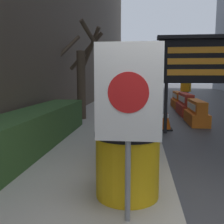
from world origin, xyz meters
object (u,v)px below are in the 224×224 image
at_px(jersey_barrier_orange_far, 177,101).
at_px(message_board, 201,61).
at_px(warning_sign, 128,103).
at_px(traffic_cone_near, 166,118).
at_px(barrel_drum_back, 131,133).
at_px(jersey_barrier_red_striped, 185,105).
at_px(jersey_barrier_orange_near, 196,113).
at_px(pedestrian_worker, 186,88).
at_px(barrel_drum_foreground, 127,164).
at_px(barrel_drum_middle, 131,145).
at_px(traffic_light_near_curb, 160,65).

bearing_deg(jersey_barrier_orange_far, message_board, -92.44).
xyz_separation_m(warning_sign, traffic_cone_near, (0.90, 5.64, -1.03)).
bearing_deg(barrel_drum_back, warning_sign, -88.53).
distance_m(barrel_drum_back, jersey_barrier_red_striped, 7.03).
xyz_separation_m(message_board, jersey_barrier_orange_near, (0.29, 1.71, -1.75)).
distance_m(barrel_drum_back, pedestrian_worker, 9.48).
distance_m(jersey_barrier_orange_far, traffic_cone_near, 6.31).
relative_size(barrel_drum_foreground, barrel_drum_middle, 1.00).
distance_m(message_board, pedestrian_worker, 6.62).
xyz_separation_m(message_board, traffic_cone_near, (-0.90, 0.50, -1.74)).
relative_size(barrel_drum_middle, traffic_cone_near, 1.11).
bearing_deg(jersey_barrier_orange_far, warning_sign, -100.01).
relative_size(warning_sign, jersey_barrier_orange_near, 1.06).
bearing_deg(message_board, traffic_light_near_curb, 91.57).
height_order(barrel_drum_middle, traffic_light_near_curb, traffic_light_near_curb).
height_order(barrel_drum_middle, jersey_barrier_orange_near, barrel_drum_middle).
distance_m(barrel_drum_foreground, jersey_barrier_orange_near, 6.57).
xyz_separation_m(barrel_drum_foreground, message_board, (1.84, 4.51, 1.56)).
xyz_separation_m(message_board, jersey_barrier_red_striped, (0.29, 4.08, -1.71)).
bearing_deg(warning_sign, jersey_barrier_red_striped, 77.23).
relative_size(warning_sign, message_board, 0.67).
bearing_deg(barrel_drum_back, traffic_light_near_curb, 84.00).
height_order(barrel_drum_middle, pedestrian_worker, pedestrian_worker).
distance_m(barrel_drum_foreground, warning_sign, 1.06).
bearing_deg(traffic_cone_near, message_board, -28.87).
bearing_deg(barrel_drum_middle, jersey_barrier_red_striped, 74.47).
height_order(warning_sign, jersey_barrier_orange_near, warning_sign).
bearing_deg(barrel_drum_back, message_board, 54.41).
bearing_deg(jersey_barrier_orange_near, pedestrian_worker, 85.39).
bearing_deg(warning_sign, pedestrian_worker, 77.99).
bearing_deg(jersey_barrier_orange_near, warning_sign, -106.96).
height_order(barrel_drum_middle, jersey_barrier_red_striped, barrel_drum_middle).
height_order(barrel_drum_foreground, pedestrian_worker, pedestrian_worker).
distance_m(barrel_drum_back, jersey_barrier_orange_far, 9.55).
distance_m(barrel_drum_foreground, jersey_barrier_orange_far, 11.40).
relative_size(jersey_barrier_orange_near, traffic_light_near_curb, 0.52).
height_order(barrel_drum_back, jersey_barrier_red_striped, barrel_drum_back).
relative_size(barrel_drum_back, pedestrian_worker, 0.47).
height_order(message_board, traffic_cone_near, message_board).
distance_m(traffic_cone_near, traffic_light_near_curb, 11.74).
bearing_deg(traffic_light_near_curb, barrel_drum_middle, -95.52).
bearing_deg(traffic_light_near_curb, jersey_barrier_orange_far, -83.42).
relative_size(traffic_cone_near, traffic_light_near_curb, 0.23).
bearing_deg(barrel_drum_middle, message_board, 62.71).
distance_m(message_board, jersey_barrier_orange_far, 6.92).
xyz_separation_m(jersey_barrier_orange_far, traffic_cone_near, (-1.19, -6.20, -0.00)).
bearing_deg(warning_sign, barrel_drum_back, 91.47).
bearing_deg(traffic_cone_near, warning_sign, -99.10).
xyz_separation_m(traffic_light_near_curb, pedestrian_worker, (1.00, -5.53, -1.41)).
relative_size(warning_sign, jersey_barrier_orange_far, 0.90).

